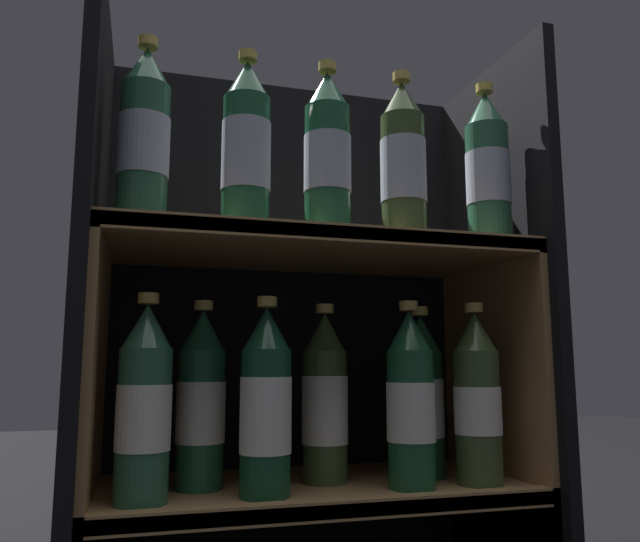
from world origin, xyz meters
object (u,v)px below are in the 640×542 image
at_px(bottle_lower_back_1, 325,401).
at_px(bottle_upper_front_0, 144,138).
at_px(bottle_upper_front_3, 403,163).
at_px(bottle_upper_front_2, 327,156).
at_px(bottle_lower_front_1, 266,405).
at_px(bottle_lower_back_0, 201,402).
at_px(bottle_lower_front_3, 477,400).
at_px(bottle_upper_front_1, 246,148).
at_px(bottle_lower_back_2, 422,399).
at_px(bottle_lower_front_0, 144,406).
at_px(bottle_lower_front_2, 411,402).
at_px(bottle_upper_front_4, 488,171).

bearing_deg(bottle_lower_back_1, bottle_upper_front_0, -164.46).
xyz_separation_m(bottle_upper_front_0, bottle_upper_front_3, (0.39, 0.00, -0.00)).
xyz_separation_m(bottle_upper_front_2, bottle_lower_front_1, (-0.09, -0.00, -0.36)).
xyz_separation_m(bottle_upper_front_3, bottle_lower_back_0, (-0.29, 0.08, -0.36)).
distance_m(bottle_upper_front_3, bottle_lower_front_3, 0.38).
relative_size(bottle_upper_front_1, bottle_lower_back_2, 1.00).
relative_size(bottle_upper_front_0, bottle_lower_back_0, 1.00).
distance_m(bottle_lower_front_0, bottle_lower_back_2, 0.44).
distance_m(bottle_lower_front_1, bottle_lower_back_1, 0.13).
height_order(bottle_upper_front_2, bottle_upper_front_3, same).
bearing_deg(bottle_lower_front_2, bottle_upper_front_2, 180.00).
height_order(bottle_upper_front_1, bottle_lower_front_3, bottle_upper_front_1).
xyz_separation_m(bottle_upper_front_1, bottle_lower_front_1, (0.03, -0.00, -0.36)).
relative_size(bottle_upper_front_0, bottle_lower_back_1, 1.00).
bearing_deg(bottle_upper_front_1, bottle_upper_front_4, 0.00).
height_order(bottle_upper_front_0, bottle_lower_back_0, bottle_upper_front_0).
bearing_deg(bottle_upper_front_3, bottle_upper_front_0, 180.00).
bearing_deg(bottle_lower_front_2, bottle_lower_back_0, 165.07).
distance_m(bottle_upper_front_1, bottle_upper_front_2, 0.12).
relative_size(bottle_lower_front_1, bottle_lower_front_3, 1.00).
bearing_deg(bottle_lower_front_0, bottle_lower_front_3, 0.00).
xyz_separation_m(bottle_upper_front_4, bottle_lower_front_3, (-0.03, 0.00, -0.36)).
relative_size(bottle_upper_front_3, bottle_lower_front_2, 1.00).
distance_m(bottle_upper_front_4, bottle_lower_back_0, 0.57).
relative_size(bottle_upper_front_1, bottle_upper_front_2, 1.00).
xyz_separation_m(bottle_lower_front_0, bottle_lower_back_1, (0.27, 0.08, -0.00)).
bearing_deg(bottle_upper_front_3, bottle_lower_front_1, -180.00).
bearing_deg(bottle_lower_front_1, bottle_upper_front_3, 0.00).
height_order(bottle_upper_front_2, bottle_lower_front_2, bottle_upper_front_2).
distance_m(bottle_upper_front_3, bottle_lower_front_2, 0.36).
bearing_deg(bottle_upper_front_1, bottle_lower_front_1, -0.00).
distance_m(bottle_upper_front_0, bottle_lower_front_3, 0.62).
distance_m(bottle_lower_front_1, bottle_lower_front_3, 0.32).
bearing_deg(bottle_lower_back_2, bottle_lower_back_0, 180.00).
bearing_deg(bottle_lower_front_1, bottle_upper_front_1, 180.00).
bearing_deg(bottle_lower_back_0, bottle_lower_front_0, -135.55).
xyz_separation_m(bottle_lower_front_1, bottle_lower_front_3, (0.32, 0.00, 0.00)).
relative_size(bottle_upper_front_2, bottle_upper_front_3, 1.00).
distance_m(bottle_upper_front_1, bottle_lower_back_2, 0.48).
xyz_separation_m(bottle_upper_front_1, bottle_lower_front_2, (0.25, -0.00, -0.36)).
bearing_deg(bottle_lower_back_2, bottle_upper_front_4, -41.43).
bearing_deg(bottle_upper_front_1, bottle_lower_front_2, -0.00).
xyz_separation_m(bottle_upper_front_3, bottle_lower_back_2, (0.06, 0.08, -0.36)).
bearing_deg(bottle_upper_front_0, bottle_lower_back_0, 39.53).
bearing_deg(bottle_lower_front_3, bottle_upper_front_3, 180.00).
xyz_separation_m(bottle_upper_front_0, bottle_upper_front_4, (0.53, 0.00, -0.00)).
relative_size(bottle_upper_front_4, bottle_lower_front_1, 1.00).
xyz_separation_m(bottle_upper_front_2, bottle_lower_back_1, (0.02, 0.08, -0.36)).
height_order(bottle_lower_front_0, bottle_lower_front_1, same).
bearing_deg(bottle_lower_front_3, bottle_upper_front_4, 0.00).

